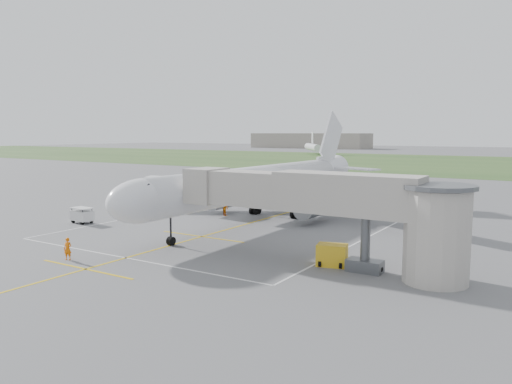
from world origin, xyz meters
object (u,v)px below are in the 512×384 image
Objects in this scene: gpu_unit at (332,255)px; ramp_worker_nose at (68,249)px; airliner at (259,183)px; baggage_cart at (82,215)px; jet_bridge at (337,206)px; ramp_worker_wing at (225,208)px.

ramp_worker_nose is at bearing -165.97° from gpu_unit.
gpu_unit is at bearing -42.53° from airliner.
ramp_worker_nose is at bearing -37.51° from baggage_cart.
baggage_cart is at bearing 176.14° from jet_bridge.
jet_bridge is 32.18m from baggage_cart.
ramp_worker_nose is at bearing -98.33° from airliner.
ramp_worker_nose reaches higher than gpu_unit.
jet_bridge is 8.79× the size of baggage_cart.
jet_bridge is 9.24× the size of gpu_unit.
ramp_worker_nose is (-19.19, -9.41, -3.84)m from jet_bridge.
airliner is 17.55× the size of baggage_cart.
jet_bridge is 12.81× the size of ramp_worker_wing.
jet_bridge reaches higher than baggage_cart.
baggage_cart is 17.17m from ramp_worker_nose.
ramp_worker_wing is at bearing 172.84° from airliner.
jet_bridge is at bearing -42.19° from airliner.
gpu_unit is 0.95× the size of baggage_cart.
airliner is at bearing 41.64° from baggage_cart.
jet_bridge is 12.93× the size of ramp_worker_nose.
airliner reaches higher than baggage_cart.
airliner reaches higher than ramp_worker_wing.
airliner reaches higher than jet_bridge.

